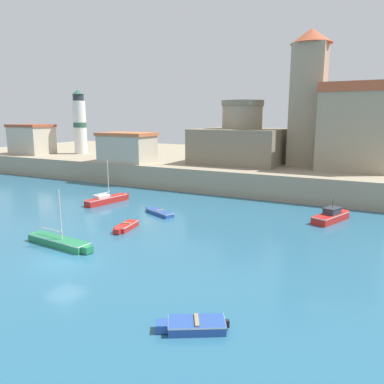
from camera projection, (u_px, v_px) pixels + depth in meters
The scene contains 13 objects.
ground_plane at pixel (64, 262), 26.68m from camera, with size 200.00×200.00×0.00m, color #28607F.
quay_seawall at pixel (259, 166), 66.45m from camera, with size 120.00×40.00×3.19m, color gray.
dinghy_blue_0 at pixel (194, 325), 18.11m from camera, with size 3.42×2.56×0.57m.
dinghy_red_1 at pixel (126, 226), 34.31m from camera, with size 1.47×3.43×0.61m.
sailboat_green_2 at pixel (60, 242), 29.93m from camera, with size 6.77×1.89×4.62m.
dinghy_blue_3 at pixel (159, 212), 39.50m from camera, with size 4.18×2.51×0.53m.
sailboat_red_4 at pixel (107, 199), 44.66m from camera, with size 2.24×6.18×5.14m.
motorboat_red_5 at pixel (331, 216), 36.96m from camera, with size 3.16×5.53×2.27m.
church at pixel (348, 120), 52.32m from camera, with size 13.89×16.00×18.72m.
fortress at pixel (242, 142), 57.43m from camera, with size 12.89×12.89×9.36m.
lighthouse at pixel (80, 123), 70.50m from camera, with size 2.42×2.42×11.84m.
harbor_shed_near_wharf at pixel (32, 139), 70.75m from camera, with size 7.62×5.57×5.55m.
harbor_shed_mid_row at pixel (127, 147), 58.03m from camera, with size 8.40×5.41×4.57m.
Camera 1 is at (19.63, -18.20, 10.17)m, focal length 35.00 mm.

